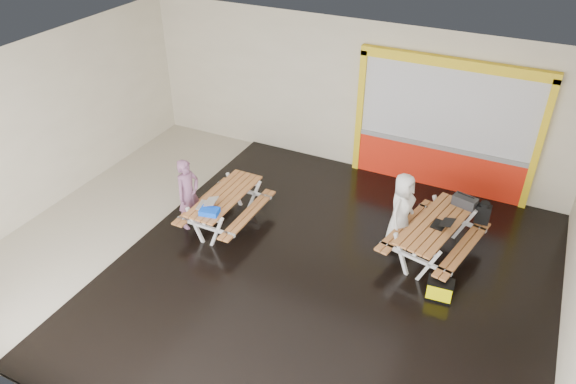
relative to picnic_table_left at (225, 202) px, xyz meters
The scene contains 14 objects.
room 1.81m from the picnic_table_left, 26.19° to the right, with size 10.02×8.02×3.52m.
deck 2.62m from the picnic_table_left, 13.74° to the right, with size 7.50×7.98×0.05m, color black.
kiosk 4.86m from the picnic_table_left, 44.04° to the left, with size 3.88×0.16×3.00m.
picnic_table_left is the anchor object (origin of this frame).
picnic_table_right 4.04m from the picnic_table_left, 11.93° to the left, with size 1.76×2.26×0.81m.
person_left 0.74m from the picnic_table_left, 152.19° to the right, with size 0.54×0.35×1.48m, color #7F5070.
person_right 3.41m from the picnic_table_left, 16.07° to the left, with size 0.70×0.46×1.43m, color white.
laptop_left 0.54m from the picnic_table_left, 101.64° to the right, with size 0.43×0.40×0.16m.
laptop_right 4.14m from the picnic_table_left, 10.63° to the left, with size 0.40×0.37×0.15m.
blue_pouch 0.72m from the picnic_table_left, 82.69° to the right, with size 0.35×0.24×0.10m, color blue.
toolbox 4.59m from the picnic_table_left, 20.28° to the left, with size 0.48×0.33×0.25m.
backpack 4.93m from the picnic_table_left, 19.16° to the left, with size 0.27×0.18×0.44m.
dark_case 3.49m from the picnic_table_left, 14.70° to the left, with size 0.43×0.32×0.16m, color black.
fluke_bag 4.36m from the picnic_table_left, ahead, with size 0.46×0.32×0.37m.
Camera 1 is at (3.74, -6.76, 6.53)m, focal length 33.56 mm.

